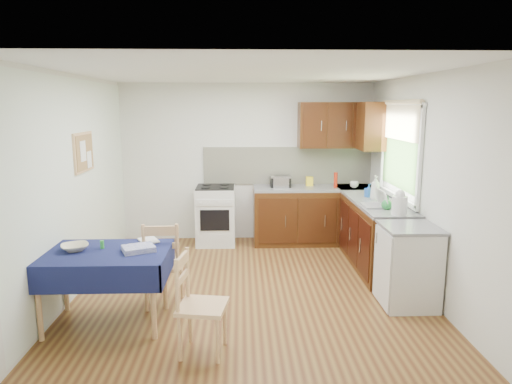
{
  "coord_description": "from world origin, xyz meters",
  "views": [
    {
      "loc": [
        -0.1,
        -5.18,
        2.14
      ],
      "look_at": [
        0.08,
        0.18,
        1.13
      ],
      "focal_mm": 32.0,
      "sensor_mm": 36.0,
      "label": 1
    }
  ],
  "objects_px": {
    "toaster": "(281,182)",
    "chair_far": "(163,262)",
    "chair_near": "(197,301)",
    "dining_table": "(105,262)",
    "kettle": "(400,204)",
    "sandwich_press": "(280,181)",
    "dish_rack": "(381,204)"
  },
  "relations": [
    {
      "from": "toaster",
      "to": "chair_far",
      "type": "bearing_deg",
      "value": -134.91
    },
    {
      "from": "chair_far",
      "to": "chair_near",
      "type": "xyz_separation_m",
      "value": [
        0.45,
        -0.97,
        -0.02
      ]
    },
    {
      "from": "chair_far",
      "to": "toaster",
      "type": "distance_m",
      "value": 2.72
    },
    {
      "from": "dining_table",
      "to": "chair_near",
      "type": "xyz_separation_m",
      "value": [
        0.95,
        -0.57,
        -0.17
      ]
    },
    {
      "from": "kettle",
      "to": "chair_near",
      "type": "bearing_deg",
      "value": -148.4
    },
    {
      "from": "chair_near",
      "to": "kettle",
      "type": "relative_size",
      "value": 3.07
    },
    {
      "from": "dining_table",
      "to": "kettle",
      "type": "relative_size",
      "value": 4.21
    },
    {
      "from": "sandwich_press",
      "to": "kettle",
      "type": "bearing_deg",
      "value": -43.64
    },
    {
      "from": "chair_far",
      "to": "kettle",
      "type": "distance_m",
      "value": 2.75
    },
    {
      "from": "dining_table",
      "to": "sandwich_press",
      "type": "bearing_deg",
      "value": 33.37
    },
    {
      "from": "dining_table",
      "to": "kettle",
      "type": "xyz_separation_m",
      "value": [
        3.16,
        0.8,
        0.38
      ]
    },
    {
      "from": "sandwich_press",
      "to": "kettle",
      "type": "distance_m",
      "value": 2.28
    },
    {
      "from": "toaster",
      "to": "chair_near",
      "type": "bearing_deg",
      "value": -119.29
    },
    {
      "from": "sandwich_press",
      "to": "dish_rack",
      "type": "bearing_deg",
      "value": -37.72
    },
    {
      "from": "dish_rack",
      "to": "kettle",
      "type": "height_order",
      "value": "kettle"
    },
    {
      "from": "chair_near",
      "to": "dining_table",
      "type": "bearing_deg",
      "value": 68.09
    },
    {
      "from": "chair_near",
      "to": "dish_rack",
      "type": "bearing_deg",
      "value": -40.61
    },
    {
      "from": "dining_table",
      "to": "toaster",
      "type": "relative_size",
      "value": 5.15
    },
    {
      "from": "sandwich_press",
      "to": "chair_far",
      "type": "bearing_deg",
      "value": -107.74
    },
    {
      "from": "chair_far",
      "to": "dish_rack",
      "type": "bearing_deg",
      "value": -163.72
    },
    {
      "from": "chair_far",
      "to": "dish_rack",
      "type": "height_order",
      "value": "dish_rack"
    },
    {
      "from": "dining_table",
      "to": "sandwich_press",
      "type": "relative_size",
      "value": 3.98
    },
    {
      "from": "chair_near",
      "to": "dish_rack",
      "type": "height_order",
      "value": "dish_rack"
    },
    {
      "from": "sandwich_press",
      "to": "dish_rack",
      "type": "distance_m",
      "value": 1.86
    },
    {
      "from": "chair_far",
      "to": "chair_near",
      "type": "distance_m",
      "value": 1.07
    },
    {
      "from": "sandwich_press",
      "to": "dish_rack",
      "type": "xyz_separation_m",
      "value": [
        1.14,
        -1.46,
        -0.06
      ]
    },
    {
      "from": "chair_far",
      "to": "toaster",
      "type": "xyz_separation_m",
      "value": [
        1.46,
        2.25,
        0.48
      ]
    },
    {
      "from": "toaster",
      "to": "kettle",
      "type": "distance_m",
      "value": 2.21
    },
    {
      "from": "sandwich_press",
      "to": "chair_near",
      "type": "bearing_deg",
      "value": -92.64
    },
    {
      "from": "dining_table",
      "to": "toaster",
      "type": "xyz_separation_m",
      "value": [
        1.95,
        2.65,
        0.34
      ]
    },
    {
      "from": "chair_near",
      "to": "toaster",
      "type": "bearing_deg",
      "value": -8.39
    },
    {
      "from": "chair_near",
      "to": "kettle",
      "type": "distance_m",
      "value": 2.66
    }
  ]
}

